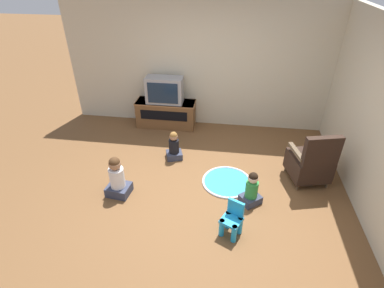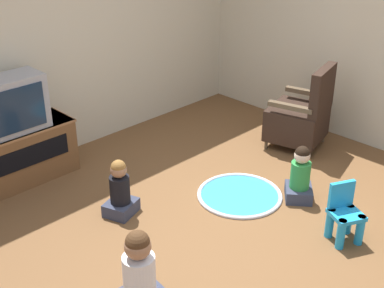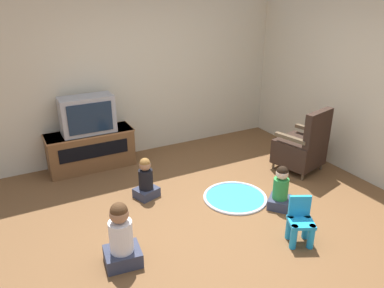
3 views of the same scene
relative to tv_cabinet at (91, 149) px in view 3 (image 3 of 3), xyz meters
The scene contains 10 objects.
ground_plane 2.32m from the tv_cabinet, 65.49° to the right, with size 30.00×30.00×0.00m, color brown.
wall_back 1.21m from the tv_cabinet, 24.32° to the left, with size 5.41×0.12×2.53m.
tv_cabinet is the anchor object (origin of this frame).
television 0.54m from the tv_cabinet, 90.00° to the right, with size 0.74×0.35×0.53m.
black_armchair 3.07m from the tv_cabinet, 29.67° to the right, with size 0.71×0.71×0.95m.
yellow_kid_chair 3.16m from the tv_cabinet, 62.15° to the right, with size 0.33×0.32×0.50m.
play_mat 2.24m from the tv_cabinet, 51.70° to the right, with size 0.82×0.82×0.04m.
child_watching_left 2.78m from the tv_cabinet, 51.20° to the right, with size 0.37×0.37×0.55m.
child_watching_center 1.24m from the tv_cabinet, 71.40° to the right, with size 0.34×0.32×0.54m.
child_watching_right 2.26m from the tv_cabinet, 96.80° to the right, with size 0.38×0.34×0.67m.
Camera 3 is at (-2.00, -3.04, 2.48)m, focal length 35.00 mm.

